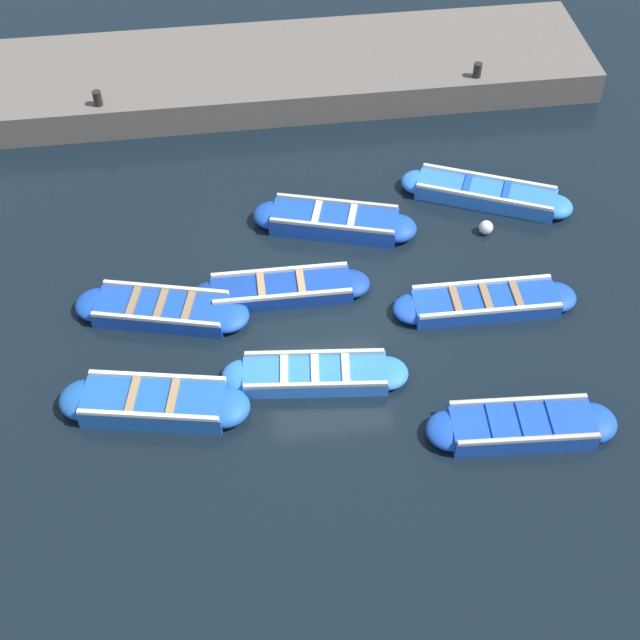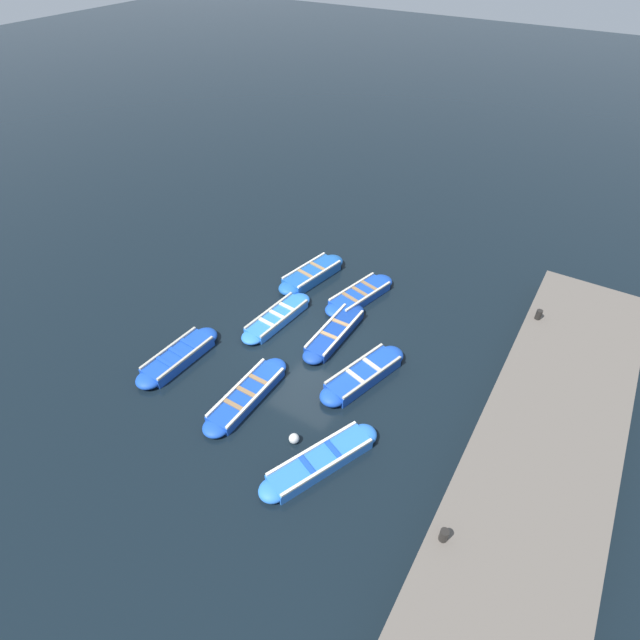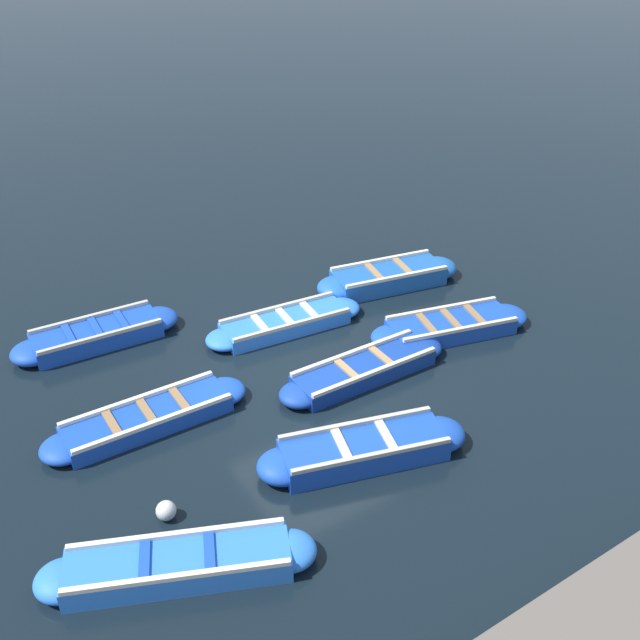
{
  "view_description": "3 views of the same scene",
  "coord_description": "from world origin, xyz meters",
  "px_view_note": "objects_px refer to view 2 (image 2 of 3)",
  "views": [
    {
      "loc": [
        11.59,
        -1.69,
        12.61
      ],
      "look_at": [
        0.67,
        -0.24,
        0.43
      ],
      "focal_mm": 50.0,
      "sensor_mm": 36.0,
      "label": 1
    },
    {
      "loc": [
        -6.71,
        10.37,
        11.73
      ],
      "look_at": [
        0.12,
        -0.83,
        0.48
      ],
      "focal_mm": 28.0,
      "sensor_mm": 36.0,
      "label": 2
    },
    {
      "loc": [
        -9.36,
        5.89,
        8.2
      ],
      "look_at": [
        0.89,
        -0.78,
        0.55
      ],
      "focal_mm": 42.0,
      "sensor_mm": 36.0,
      "label": 3
    }
  ],
  "objects_px": {
    "boat_inner_gap": "(178,357)",
    "boat_mid_row": "(363,375)",
    "boat_bow_out": "(320,461)",
    "boat_end_of_row": "(247,395)",
    "boat_outer_right": "(312,274)",
    "boat_drifting": "(335,332)",
    "boat_centre": "(360,295)",
    "boat_far_corner": "(277,318)",
    "buoy_orange_near": "(294,439)",
    "bollard_mid_north": "(444,535)",
    "bollard_north": "(539,315)"
  },
  "relations": [
    {
      "from": "boat_inner_gap",
      "to": "boat_mid_row",
      "type": "xyz_separation_m",
      "value": [
        -5.57,
        -2.43,
        0.02
      ]
    },
    {
      "from": "boat_bow_out",
      "to": "boat_end_of_row",
      "type": "distance_m",
      "value": 3.23
    },
    {
      "from": "boat_outer_right",
      "to": "boat_drifting",
      "type": "xyz_separation_m",
      "value": [
        -2.49,
        2.47,
        -0.05
      ]
    },
    {
      "from": "boat_outer_right",
      "to": "boat_centre",
      "type": "bearing_deg",
      "value": 176.13
    },
    {
      "from": "boat_bow_out",
      "to": "boat_inner_gap",
      "type": "xyz_separation_m",
      "value": [
        6.04,
        -0.95,
        0.0
      ]
    },
    {
      "from": "boat_drifting",
      "to": "boat_centre",
      "type": "bearing_deg",
      "value": -83.88
    },
    {
      "from": "boat_inner_gap",
      "to": "boat_centre",
      "type": "bearing_deg",
      "value": -120.31
    },
    {
      "from": "boat_centre",
      "to": "boat_far_corner",
      "type": "bearing_deg",
      "value": 54.41
    },
    {
      "from": "boat_inner_gap",
      "to": "buoy_orange_near",
      "type": "distance_m",
      "value": 5.07
    },
    {
      "from": "boat_mid_row",
      "to": "boat_inner_gap",
      "type": "bearing_deg",
      "value": 23.55
    },
    {
      "from": "boat_inner_gap",
      "to": "boat_drifting",
      "type": "height_order",
      "value": "boat_inner_gap"
    },
    {
      "from": "boat_mid_row",
      "to": "bollard_mid_north",
      "type": "bearing_deg",
      "value": 135.37
    },
    {
      "from": "boat_drifting",
      "to": "boat_centre",
      "type": "height_order",
      "value": "boat_centre"
    },
    {
      "from": "boat_inner_gap",
      "to": "boat_end_of_row",
      "type": "distance_m",
      "value": 2.92
    },
    {
      "from": "boat_far_corner",
      "to": "boat_end_of_row",
      "type": "distance_m",
      "value": 3.71
    },
    {
      "from": "boat_bow_out",
      "to": "boat_far_corner",
      "type": "height_order",
      "value": "boat_bow_out"
    },
    {
      "from": "bollard_north",
      "to": "bollard_mid_north",
      "type": "bearing_deg",
      "value": 90.0
    },
    {
      "from": "boat_end_of_row",
      "to": "buoy_orange_near",
      "type": "bearing_deg",
      "value": 164.9
    },
    {
      "from": "boat_far_corner",
      "to": "bollard_north",
      "type": "bearing_deg",
      "value": -153.61
    },
    {
      "from": "boat_far_corner",
      "to": "boat_inner_gap",
      "type": "height_order",
      "value": "boat_inner_gap"
    },
    {
      "from": "boat_far_corner",
      "to": "boat_centre",
      "type": "height_order",
      "value": "boat_centre"
    },
    {
      "from": "boat_bow_out",
      "to": "boat_centre",
      "type": "height_order",
      "value": "boat_bow_out"
    },
    {
      "from": "boat_bow_out",
      "to": "boat_outer_right",
      "type": "height_order",
      "value": "boat_outer_right"
    },
    {
      "from": "boat_far_corner",
      "to": "boat_mid_row",
      "type": "bearing_deg",
      "value": 166.99
    },
    {
      "from": "bollard_north",
      "to": "bollard_mid_north",
      "type": "xyz_separation_m",
      "value": [
        0.0,
        8.9,
        0.0
      ]
    },
    {
      "from": "boat_end_of_row",
      "to": "bollard_mid_north",
      "type": "distance_m",
      "value": 6.9
    },
    {
      "from": "bollard_mid_north",
      "to": "boat_mid_row",
      "type": "bearing_deg",
      "value": -44.63
    },
    {
      "from": "boat_drifting",
      "to": "buoy_orange_near",
      "type": "height_order",
      "value": "boat_drifting"
    },
    {
      "from": "boat_bow_out",
      "to": "boat_drifting",
      "type": "relative_size",
      "value": 1.06
    },
    {
      "from": "boat_mid_row",
      "to": "boat_drifting",
      "type": "height_order",
      "value": "boat_mid_row"
    },
    {
      "from": "boat_mid_row",
      "to": "bollard_mid_north",
      "type": "relative_size",
      "value": 10.1
    },
    {
      "from": "boat_drifting",
      "to": "boat_end_of_row",
      "type": "bearing_deg",
      "value": 77.44
    },
    {
      "from": "boat_drifting",
      "to": "bollard_mid_north",
      "type": "height_order",
      "value": "bollard_mid_north"
    },
    {
      "from": "boat_end_of_row",
      "to": "buoy_orange_near",
      "type": "relative_size",
      "value": 12.08
    },
    {
      "from": "bollard_north",
      "to": "bollard_mid_north",
      "type": "relative_size",
      "value": 1.0
    },
    {
      "from": "boat_inner_gap",
      "to": "boat_drifting",
      "type": "bearing_deg",
      "value": -135.41
    },
    {
      "from": "boat_outer_right",
      "to": "boat_mid_row",
      "type": "distance_m",
      "value": 5.7
    },
    {
      "from": "boat_outer_right",
      "to": "boat_end_of_row",
      "type": "xyz_separation_m",
      "value": [
        -1.63,
        6.32,
        -0.05
      ]
    },
    {
      "from": "boat_outer_right",
      "to": "boat_drifting",
      "type": "relative_size",
      "value": 0.99
    },
    {
      "from": "boat_outer_right",
      "to": "bollard_mid_north",
      "type": "height_order",
      "value": "bollard_mid_north"
    },
    {
      "from": "boat_far_corner",
      "to": "buoy_orange_near",
      "type": "distance_m",
      "value": 5.29
    },
    {
      "from": "boat_bow_out",
      "to": "boat_centre",
      "type": "bearing_deg",
      "value": -70.24
    },
    {
      "from": "bollard_mid_north",
      "to": "boat_bow_out",
      "type": "bearing_deg",
      "value": -9.93
    },
    {
      "from": "bollard_north",
      "to": "boat_drifting",
      "type": "bearing_deg",
      "value": 31.62
    },
    {
      "from": "boat_bow_out",
      "to": "bollard_north",
      "type": "distance_m",
      "value": 9.05
    },
    {
      "from": "buoy_orange_near",
      "to": "boat_mid_row",
      "type": "bearing_deg",
      "value": -99.88
    },
    {
      "from": "boat_centre",
      "to": "bollard_north",
      "type": "xyz_separation_m",
      "value": [
        -6.09,
        -1.28,
        0.78
      ]
    },
    {
      "from": "boat_inner_gap",
      "to": "boat_outer_right",
      "type": "bearing_deg",
      "value": -101.76
    },
    {
      "from": "boat_centre",
      "to": "bollard_north",
      "type": "bearing_deg",
      "value": -168.12
    },
    {
      "from": "boat_bow_out",
      "to": "boat_end_of_row",
      "type": "bearing_deg",
      "value": -14.77
    }
  ]
}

